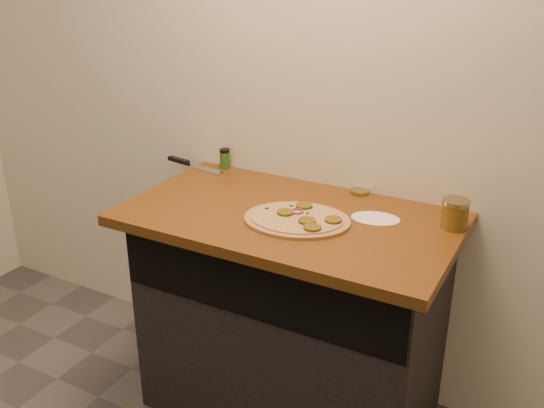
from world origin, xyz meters
The scene contains 8 objects.
cabinet centered at (0.00, 1.45, 0.43)m, with size 1.10×0.60×0.86m, color black.
countertop centered at (0.00, 1.42, 0.88)m, with size 1.20×0.70×0.04m, color brown.
pizza centered at (0.06, 1.37, 0.91)m, with size 0.45×0.45×0.03m.
chefs_knife centered at (-0.63, 1.68, 0.91)m, with size 0.32×0.09×0.02m.
mason_jar_lid centered at (0.15, 1.72, 0.91)m, with size 0.07×0.07×0.02m, color #938955.
salsa_jar centered at (0.55, 1.58, 0.95)m, with size 0.09×0.09×0.10m.
spice_shaker centered at (-0.47, 1.72, 0.94)m, with size 0.04×0.04×0.09m.
flour_spill centered at (0.29, 1.52, 0.90)m, with size 0.17×0.17×0.00m, color white.
Camera 1 is at (0.90, -0.38, 1.79)m, focal length 40.00 mm.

